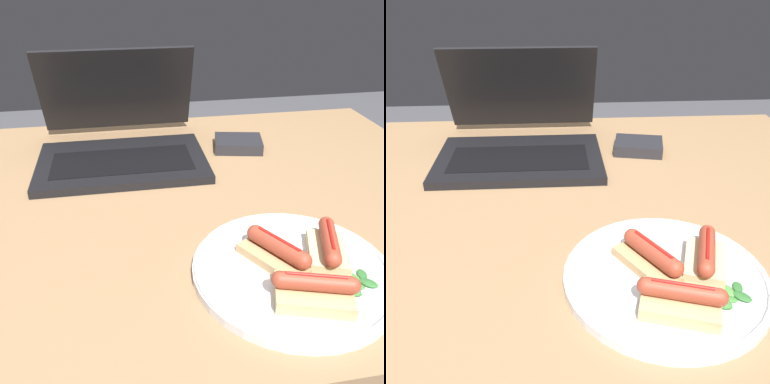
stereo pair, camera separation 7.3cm
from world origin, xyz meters
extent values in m
cube|color=#93704C|center=(0.00, 0.00, 0.73)|extent=(1.42, 0.90, 0.04)
cylinder|color=#93704C|center=(0.62, 0.36, 0.36)|extent=(0.05, 0.05, 0.71)
cube|color=black|center=(0.00, 0.15, 0.76)|extent=(0.37, 0.24, 0.02)
cube|color=black|center=(0.00, 0.14, 0.77)|extent=(0.30, 0.13, 0.00)
cube|color=black|center=(0.00, 0.32, 0.87)|extent=(0.37, 0.10, 0.22)
cube|color=#0C1433|center=(0.00, 0.32, 0.87)|extent=(0.33, 0.08, 0.19)
cylinder|color=silver|center=(0.23, -0.27, 0.75)|extent=(0.29, 0.29, 0.01)
torus|color=silver|center=(0.23, -0.27, 0.76)|extent=(0.29, 0.29, 0.01)
cube|color=tan|center=(0.21, -0.25, 0.77)|extent=(0.11, 0.13, 0.01)
cylinder|color=#9E3D28|center=(0.21, -0.25, 0.79)|extent=(0.07, 0.09, 0.03)
sphere|color=#9E3D28|center=(0.24, -0.29, 0.79)|extent=(0.03, 0.03, 0.03)
sphere|color=#9E3D28|center=(0.19, -0.21, 0.79)|extent=(0.03, 0.03, 0.03)
cylinder|color=red|center=(0.21, -0.25, 0.80)|extent=(0.04, 0.07, 0.00)
cube|color=tan|center=(0.23, -0.34, 0.77)|extent=(0.12, 0.09, 0.02)
cylinder|color=#9E3D28|center=(0.23, -0.34, 0.79)|extent=(0.09, 0.05, 0.02)
sphere|color=#9E3D28|center=(0.28, -0.35, 0.79)|extent=(0.02, 0.02, 0.02)
sphere|color=#9E3D28|center=(0.19, -0.32, 0.79)|extent=(0.02, 0.02, 0.02)
cylinder|color=red|center=(0.23, -0.34, 0.80)|extent=(0.08, 0.03, 0.00)
cube|color=#D6B784|center=(0.29, -0.25, 0.77)|extent=(0.08, 0.11, 0.02)
cylinder|color=#9E3D28|center=(0.29, -0.25, 0.79)|extent=(0.05, 0.09, 0.02)
sphere|color=#9E3D28|center=(0.28, -0.30, 0.79)|extent=(0.02, 0.02, 0.02)
sphere|color=#9E3D28|center=(0.31, -0.21, 0.79)|extent=(0.02, 0.02, 0.02)
cylinder|color=red|center=(0.29, -0.25, 0.81)|extent=(0.03, 0.07, 0.00)
ellipsoid|color=#387A33|center=(0.30, -0.32, 0.76)|extent=(0.03, 0.02, 0.01)
ellipsoid|color=#2D662D|center=(0.29, -0.34, 0.76)|extent=(0.02, 0.02, 0.01)
ellipsoid|color=#387A33|center=(0.29, -0.33, 0.77)|extent=(0.04, 0.03, 0.01)
ellipsoid|color=#2D662D|center=(0.32, -0.32, 0.76)|extent=(0.03, 0.03, 0.01)
ellipsoid|color=#4C8E3D|center=(0.31, -0.31, 0.76)|extent=(0.02, 0.03, 0.01)
ellipsoid|color=#2D662D|center=(0.32, -0.30, 0.76)|extent=(0.02, 0.02, 0.00)
cube|color=#232328|center=(0.28, 0.20, 0.76)|extent=(0.13, 0.11, 0.03)
camera|label=1|loc=(0.00, -0.73, 1.16)|focal=40.00mm
camera|label=2|loc=(0.08, -0.73, 1.16)|focal=40.00mm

